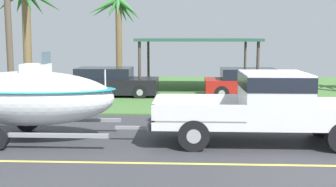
# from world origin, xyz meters

# --- Properties ---
(ground) EXTENTS (36.00, 22.00, 0.11)m
(ground) POSITION_xyz_m (0.00, 8.38, -0.01)
(ground) COLOR #38383D
(pickup_truck_towing) EXTENTS (5.83, 2.06, 1.91)m
(pickup_truck_towing) POSITION_xyz_m (-0.92, 0.19, 1.06)
(pickup_truck_towing) COLOR silver
(pickup_truck_towing) RESTS_ON ground
(boat_on_trailer) EXTENTS (5.97, 2.33, 2.46)m
(boat_on_trailer) POSITION_xyz_m (-7.57, 0.19, 1.19)
(boat_on_trailer) COLOR gray
(boat_on_trailer) RESTS_ON ground
(parked_sedan_near) EXTENTS (4.44, 1.89, 1.38)m
(parked_sedan_near) POSITION_xyz_m (-0.22, 8.51, 0.67)
(parked_sedan_near) COLOR #B21E19
(parked_sedan_near) RESTS_ON ground
(parked_sedan_far) EXTENTS (4.57, 1.90, 1.38)m
(parked_sedan_far) POSITION_xyz_m (-6.96, 8.63, 0.67)
(parked_sedan_far) COLOR black
(parked_sedan_far) RESTS_ON ground
(carport_awning) EXTENTS (6.07, 4.90, 2.75)m
(carport_awning) POSITION_xyz_m (-2.69, 11.01, 2.61)
(carport_awning) COLOR #4C4238
(carport_awning) RESTS_ON ground
(palm_tree_near_right) EXTENTS (3.36, 2.46, 5.37)m
(palm_tree_near_right) POSITION_xyz_m (-7.38, 14.33, 4.07)
(palm_tree_near_right) COLOR brown
(palm_tree_near_right) RESTS_ON ground
(palm_tree_mid) EXTENTS (3.21, 3.02, 5.38)m
(palm_tree_mid) POSITION_xyz_m (-10.68, 8.29, 3.97)
(palm_tree_mid) COLOR brown
(palm_tree_mid) RESTS_ON ground
(utility_pole) EXTENTS (0.24, 1.80, 7.28)m
(utility_pole) POSITION_xyz_m (-10.01, 4.81, 3.79)
(utility_pole) COLOR brown
(utility_pole) RESTS_ON ground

